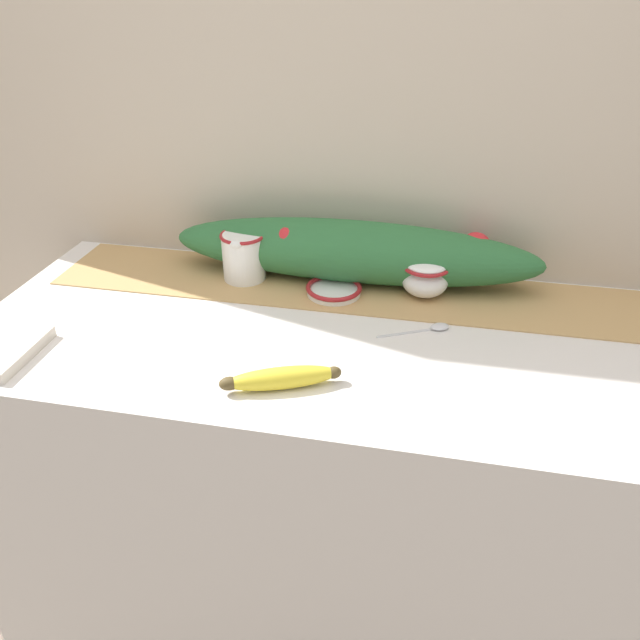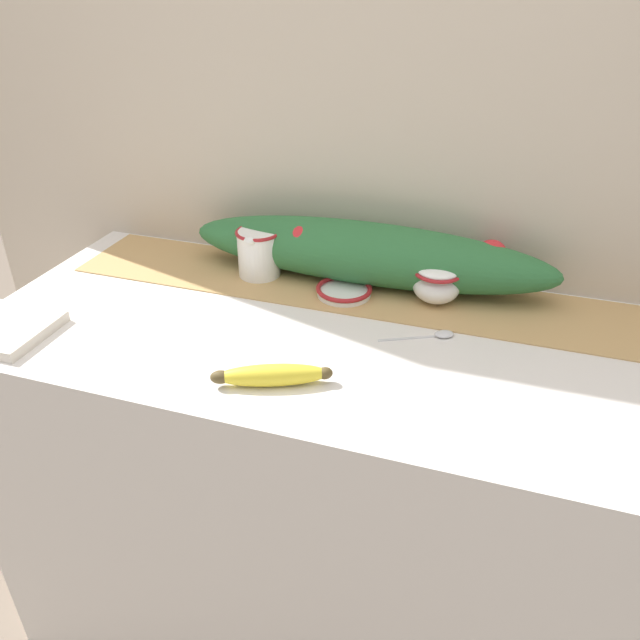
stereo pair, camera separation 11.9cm
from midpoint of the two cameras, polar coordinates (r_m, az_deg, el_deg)
The scene contains 11 objects.
ground_plane at distance 1.88m, azimuth 3.07°, elevation -25.35°, with size 12.00×12.00×0.00m, color #7A6B5B.
countertop at distance 1.53m, azimuth 3.54°, elevation -15.81°, with size 1.47×0.64×0.90m, color silver.
back_wall at distance 1.44m, azimuth 8.20°, elevation 15.81°, with size 2.27×0.04×2.40m, color beige.
table_runner at distance 1.41m, azimuth 6.18°, elevation 2.67°, with size 1.36×0.23×0.00m, color tan.
cream_pitcher at distance 1.45m, azimuth -3.26°, elevation 6.26°, with size 0.10×0.12×0.11m.
sugar_bowl at distance 1.37m, azimuth 13.12°, elevation 3.40°, with size 0.10×0.10×0.11m.
small_dish at distance 1.38m, azimuth 4.69°, elevation 2.63°, with size 0.12×0.12×0.02m.
banana at distance 1.09m, azimuth -1.31°, elevation -5.17°, with size 0.21×0.11×0.04m.
spoon at distance 1.27m, azimuth 13.56°, elevation -1.38°, with size 0.14×0.08×0.01m.
napkin_stack at distance 1.36m, azimuth -24.57°, elevation -0.86°, with size 0.17×0.17×0.02m, color silver.
poinsettia_garland at distance 1.42m, azimuth 6.83°, elevation 6.06°, with size 0.84×0.15×0.14m.
Camera 2 is at (0.30, -1.02, 1.56)m, focal length 35.00 mm.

